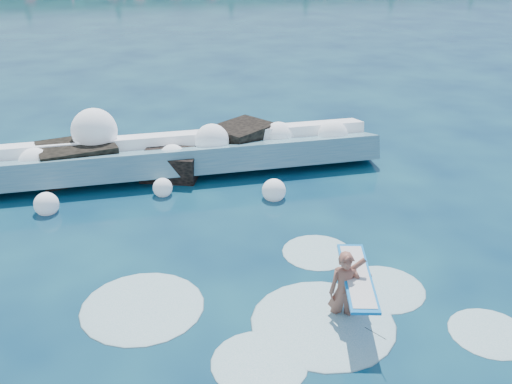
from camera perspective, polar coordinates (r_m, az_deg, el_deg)
ground at (r=13.84m, az=-4.21°, el=-8.57°), size 200.00×200.00×0.00m
breaking_wave at (r=19.67m, az=-12.02°, el=3.24°), size 16.56×2.64×1.43m
rock_cluster at (r=19.88m, az=-9.82°, el=3.52°), size 8.36×3.41×1.41m
surfer_with_board at (r=12.38m, az=9.13°, el=-9.52°), size 1.28×3.02×1.87m
wave_spray at (r=19.49m, az=-13.11°, el=4.41°), size 14.76×4.82×2.25m
surf_foam at (r=12.74m, az=2.81°, el=-11.91°), size 9.19×5.64×0.16m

